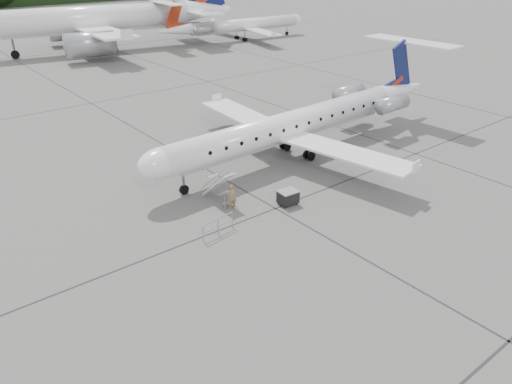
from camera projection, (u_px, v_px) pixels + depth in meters
ground at (337, 206)px, 31.34m from camera, size 320.00×320.00×0.00m
main_regional_jet at (289, 112)px, 36.76m from camera, size 29.02×21.47×7.22m
airstair at (218, 185)px, 31.38m from camera, size 0.96×2.52×2.26m
passenger at (232, 197)px, 30.57m from camera, size 0.68×0.50×1.69m
safety_railing at (218, 227)px, 28.00m from camera, size 2.19×0.39×1.00m
baggage_cart at (288, 197)px, 31.29m from camera, size 1.22×1.01×1.00m
bg_narrowbody at (92, 6)px, 73.46m from camera, size 40.91×32.60×13.21m
bg_regional_right at (245, 19)px, 84.17m from camera, size 27.93×21.15×6.94m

